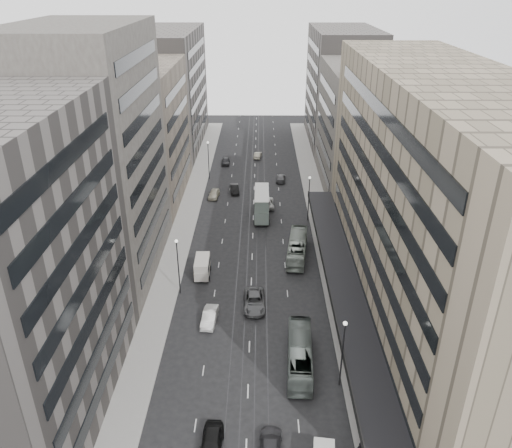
{
  "coord_description": "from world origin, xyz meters",
  "views": [
    {
      "loc": [
        1.18,
        -44.94,
        38.93
      ],
      "look_at": [
        0.61,
        20.61,
        6.35
      ],
      "focal_mm": 35.0,
      "sensor_mm": 36.0,
      "label": 1
    }
  ],
  "objects_px": {
    "sedan_1": "(210,317)",
    "sedan_2": "(254,301)",
    "double_decker": "(262,203)",
    "bus_far": "(297,248)",
    "panel_van": "(202,266)",
    "bus_near": "(300,354)",
    "sedan_0": "(212,444)"
  },
  "relations": [
    {
      "from": "bus_near",
      "to": "panel_van",
      "type": "height_order",
      "value": "bus_near"
    },
    {
      "from": "sedan_2",
      "to": "bus_near",
      "type": "bearing_deg",
      "value": -66.66
    },
    {
      "from": "bus_near",
      "to": "sedan_1",
      "type": "bearing_deg",
      "value": -32.12
    },
    {
      "from": "double_decker",
      "to": "sedan_1",
      "type": "bearing_deg",
      "value": -101.86
    },
    {
      "from": "bus_near",
      "to": "bus_far",
      "type": "bearing_deg",
      "value": -89.76
    },
    {
      "from": "sedan_0",
      "to": "bus_far",
      "type": "bearing_deg",
      "value": 75.62
    },
    {
      "from": "sedan_1",
      "to": "sedan_2",
      "type": "height_order",
      "value": "sedan_2"
    },
    {
      "from": "double_decker",
      "to": "sedan_2",
      "type": "relative_size",
      "value": 1.48
    },
    {
      "from": "bus_far",
      "to": "panel_van",
      "type": "relative_size",
      "value": 2.44
    },
    {
      "from": "bus_near",
      "to": "double_decker",
      "type": "bearing_deg",
      "value": -80.49
    },
    {
      "from": "bus_far",
      "to": "panel_van",
      "type": "height_order",
      "value": "bus_far"
    },
    {
      "from": "sedan_0",
      "to": "sedan_1",
      "type": "xyz_separation_m",
      "value": [
        -1.93,
        18.93,
        -0.07
      ]
    },
    {
      "from": "panel_van",
      "to": "bus_near",
      "type": "bearing_deg",
      "value": -56.65
    },
    {
      "from": "double_decker",
      "to": "bus_far",
      "type": "bearing_deg",
      "value": -68.7
    },
    {
      "from": "double_decker",
      "to": "panel_van",
      "type": "relative_size",
      "value": 1.97
    },
    {
      "from": "sedan_2",
      "to": "sedan_0",
      "type": "bearing_deg",
      "value": -101.17
    },
    {
      "from": "panel_van",
      "to": "double_decker",
      "type": "bearing_deg",
      "value": 65.34
    },
    {
      "from": "panel_van",
      "to": "sedan_2",
      "type": "relative_size",
      "value": 0.75
    },
    {
      "from": "bus_near",
      "to": "bus_far",
      "type": "xyz_separation_m",
      "value": [
        1.3,
        24.17,
        0.01
      ]
    },
    {
      "from": "bus_near",
      "to": "bus_far",
      "type": "relative_size",
      "value": 0.99
    },
    {
      "from": "panel_van",
      "to": "sedan_1",
      "type": "relative_size",
      "value": 0.96
    },
    {
      "from": "double_decker",
      "to": "sedan_1",
      "type": "xyz_separation_m",
      "value": [
        -6.57,
        -30.7,
        -1.85
      ]
    },
    {
      "from": "double_decker",
      "to": "sedan_1",
      "type": "relative_size",
      "value": 1.89
    },
    {
      "from": "sedan_2",
      "to": "panel_van",
      "type": "bearing_deg",
      "value": 133.51
    },
    {
      "from": "bus_near",
      "to": "panel_van",
      "type": "bearing_deg",
      "value": -52.03
    },
    {
      "from": "bus_far",
      "to": "sedan_1",
      "type": "xyz_separation_m",
      "value": [
        -12.03,
        -16.54,
        -0.76
      ]
    },
    {
      "from": "panel_van",
      "to": "sedan_2",
      "type": "xyz_separation_m",
      "value": [
        7.6,
        -7.5,
        -0.72
      ]
    },
    {
      "from": "panel_van",
      "to": "sedan_2",
      "type": "bearing_deg",
      "value": -45.93
    },
    {
      "from": "double_decker",
      "to": "sedan_0",
      "type": "height_order",
      "value": "double_decker"
    },
    {
      "from": "sedan_0",
      "to": "sedan_2",
      "type": "bearing_deg",
      "value": 82.21
    },
    {
      "from": "bus_near",
      "to": "sedan_2",
      "type": "bearing_deg",
      "value": -61.48
    },
    {
      "from": "sedan_0",
      "to": "sedan_2",
      "type": "xyz_separation_m",
      "value": [
        3.65,
        22.25,
        -0.01
      ]
    }
  ]
}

